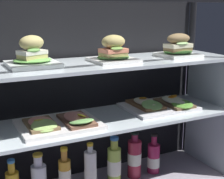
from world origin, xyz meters
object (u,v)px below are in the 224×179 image
object	(u,v)px
open_sandwich_tray_mid_left	(60,123)
juice_bottle_front_fourth	(154,158)
open_sandwich_tray_near_left_corner	(160,105)
plated_roll_sandwich_left_of_center	(114,52)
juice_bottle_front_left_end	(134,158)
juice_bottle_back_left	(65,175)
plated_roll_sandwich_far_left	(32,56)
plated_roll_sandwich_center	(178,48)
juice_bottle_back_right	(114,164)
juice_bottle_front_right_end	(90,171)

from	to	relation	value
open_sandwich_tray_mid_left	juice_bottle_front_fourth	size ratio (longest dim) A/B	1.61
open_sandwich_tray_mid_left	open_sandwich_tray_near_left_corner	distance (m)	0.53
plated_roll_sandwich_left_of_center	open_sandwich_tray_near_left_corner	size ratio (longest dim) A/B	0.56
open_sandwich_tray_near_left_corner	juice_bottle_front_left_end	world-z (taller)	open_sandwich_tray_near_left_corner
juice_bottle_back_left	juice_bottle_front_left_end	size ratio (longest dim) A/B	0.95
plated_roll_sandwich_left_of_center	open_sandwich_tray_mid_left	size ratio (longest dim) A/B	0.56
plated_roll_sandwich_far_left	juice_bottle_front_fourth	world-z (taller)	plated_roll_sandwich_far_left
plated_roll_sandwich_center	open_sandwich_tray_mid_left	bearing A→B (deg)	-179.62
plated_roll_sandwich_far_left	open_sandwich_tray_mid_left	distance (m)	0.30
open_sandwich_tray_near_left_corner	juice_bottle_back_right	world-z (taller)	open_sandwich_tray_near_left_corner
plated_roll_sandwich_left_of_center	juice_bottle_back_right	distance (m)	0.56
open_sandwich_tray_near_left_corner	juice_bottle_back_left	distance (m)	0.58
juice_bottle_front_right_end	juice_bottle_back_right	bearing A→B (deg)	2.94
open_sandwich_tray_mid_left	juice_bottle_front_fourth	xyz separation A→B (m)	(0.52, 0.05, -0.29)
juice_bottle_back_left	plated_roll_sandwich_center	bearing A→B (deg)	-5.76
open_sandwich_tray_near_left_corner	juice_bottle_front_left_end	size ratio (longest dim) A/B	1.41
plated_roll_sandwich_far_left	open_sandwich_tray_mid_left	xyz separation A→B (m)	(0.09, -0.04, -0.28)
plated_roll_sandwich_center	juice_bottle_back_right	xyz separation A→B (m)	(-0.32, 0.04, -0.56)
open_sandwich_tray_mid_left	plated_roll_sandwich_far_left	bearing A→B (deg)	158.41
juice_bottle_front_left_end	open_sandwich_tray_mid_left	bearing A→B (deg)	-172.03
open_sandwich_tray_mid_left	juice_bottle_back_right	size ratio (longest dim) A/B	1.42
juice_bottle_back_left	juice_bottle_front_left_end	bearing A→B (deg)	-0.88
plated_roll_sandwich_left_of_center	plated_roll_sandwich_center	bearing A→B (deg)	-0.55
juice_bottle_back_right	juice_bottle_front_fourth	bearing A→B (deg)	1.51
open_sandwich_tray_mid_left	juice_bottle_front_right_end	bearing A→B (deg)	15.03
juice_bottle_front_left_end	juice_bottle_front_fourth	size ratio (longest dim) A/B	1.14
plated_roll_sandwich_far_left	juice_bottle_front_right_end	distance (m)	0.61
juice_bottle_front_right_end	plated_roll_sandwich_left_of_center	bearing A→B (deg)	-17.68
juice_bottle_back_right	plated_roll_sandwich_far_left	bearing A→B (deg)	-178.44
plated_roll_sandwich_far_left	plated_roll_sandwich_center	xyz separation A→B (m)	(0.70, -0.03, 0.00)
plated_roll_sandwich_far_left	open_sandwich_tray_near_left_corner	size ratio (longest dim) A/B	0.59
plated_roll_sandwich_left_of_center	juice_bottle_front_right_end	xyz separation A→B (m)	(-0.10, 0.03, -0.56)
plated_roll_sandwich_center	open_sandwich_tray_near_left_corner	xyz separation A→B (m)	(-0.07, 0.03, -0.28)
plated_roll_sandwich_far_left	plated_roll_sandwich_left_of_center	world-z (taller)	plated_roll_sandwich_far_left
juice_bottle_front_right_end	juice_bottle_front_left_end	bearing A→B (deg)	3.53
open_sandwich_tray_mid_left	open_sandwich_tray_near_left_corner	world-z (taller)	open_sandwich_tray_mid_left
plated_roll_sandwich_center	juice_bottle_back_left	xyz separation A→B (m)	(-0.57, 0.06, -0.56)
juice_bottle_front_left_end	plated_roll_sandwich_center	bearing A→B (deg)	-14.39
juice_bottle_back_right	juice_bottle_front_right_end	bearing A→B (deg)	-177.06
open_sandwich_tray_near_left_corner	juice_bottle_back_left	size ratio (longest dim) A/B	1.49
plated_roll_sandwich_left_of_center	juice_bottle_back_right	world-z (taller)	plated_roll_sandwich_left_of_center
juice_bottle_back_left	plated_roll_sandwich_far_left	bearing A→B (deg)	-168.92
open_sandwich_tray_near_left_corner	juice_bottle_front_right_end	world-z (taller)	open_sandwich_tray_near_left_corner
plated_roll_sandwich_far_left	plated_roll_sandwich_center	distance (m)	0.70
plated_roll_sandwich_far_left	juice_bottle_back_right	distance (m)	0.67
open_sandwich_tray_mid_left	juice_bottle_front_left_end	bearing A→B (deg)	7.97
plated_roll_sandwich_far_left	open_sandwich_tray_near_left_corner	xyz separation A→B (m)	(0.63, -0.00, -0.28)
plated_roll_sandwich_left_of_center	juice_bottle_front_right_end	distance (m)	0.57
open_sandwich_tray_mid_left	juice_bottle_front_fourth	bearing A→B (deg)	5.93
juice_bottle_front_right_end	juice_bottle_front_left_end	distance (m)	0.25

